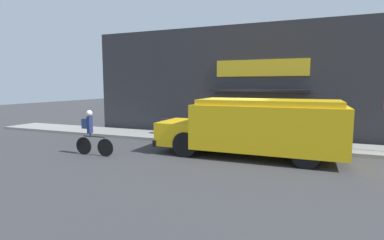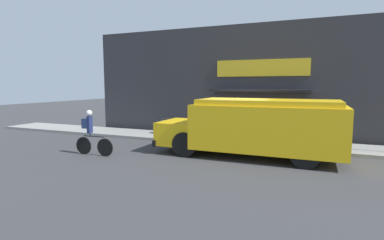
{
  "view_description": "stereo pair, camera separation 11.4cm",
  "coord_description": "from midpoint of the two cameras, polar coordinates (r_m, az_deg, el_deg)",
  "views": [
    {
      "loc": [
        2.95,
        -12.06,
        2.6
      ],
      "look_at": [
        -1.89,
        -0.2,
        1.1
      ],
      "focal_mm": 28.0,
      "sensor_mm": 36.0,
      "label": 1
    },
    {
      "loc": [
        3.06,
        -12.02,
        2.6
      ],
      "look_at": [
        -1.89,
        -0.2,
        1.1
      ],
      "focal_mm": 28.0,
      "sensor_mm": 36.0,
      "label": 2
    }
  ],
  "objects": [
    {
      "name": "ground_plane",
      "position": [
        12.68,
        8.54,
        -5.23
      ],
      "size": [
        70.0,
        70.0,
        0.0
      ],
      "primitive_type": "plane",
      "color": "#38383A"
    },
    {
      "name": "sidewalk",
      "position": [
        13.67,
        9.63,
        -4.09
      ],
      "size": [
        28.0,
        2.11,
        0.14
      ],
      "color": "gray",
      "rests_on": "ground_plane"
    },
    {
      "name": "school_bus",
      "position": [
        10.98,
        12.28,
        -1.25
      ],
      "size": [
        6.64,
        2.64,
        2.09
      ],
      "rotation": [
        0.0,
        0.0,
        0.01
      ],
      "color": "yellow",
      "rests_on": "ground_plane"
    },
    {
      "name": "storefront",
      "position": [
        14.83,
        11.18,
        7.12
      ],
      "size": [
        17.23,
        1.12,
        5.5
      ],
      "color": "#2D2D33",
      "rests_on": "ground_plane"
    },
    {
      "name": "cyclist",
      "position": [
        11.7,
        -18.42,
        -2.4
      ],
      "size": [
        1.61,
        0.22,
        1.69
      ],
      "rotation": [
        0.0,
        0.0,
        0.05
      ],
      "color": "black",
      "rests_on": "ground_plane"
    },
    {
      "name": "trash_bin",
      "position": [
        15.24,
        -4.6,
        -1.17
      ],
      "size": [
        0.58,
        0.58,
        0.77
      ],
      "color": "slate",
      "rests_on": "sidewalk"
    }
  ]
}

